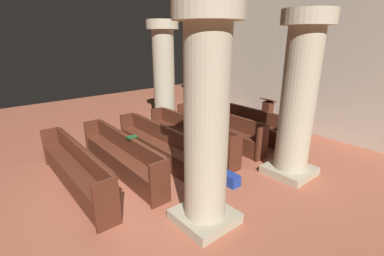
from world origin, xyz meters
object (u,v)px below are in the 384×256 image
object	(u,v)px
pew_row_5	(75,167)
kneeler_box_blue	(230,179)
pillar_far_side	(164,73)
hymn_book	(132,137)
pew_row_1	(217,126)
pillar_aisle_side	(299,96)
pillar_aisle_rear	(206,119)
pew_row_0	(240,120)
lectern	(267,116)
pew_row_2	(191,134)
pew_row_4	(121,154)
pew_row_3	(159,143)

from	to	relation	value
pew_row_5	kneeler_box_blue	distance (m)	3.28
pillar_far_side	hymn_book	bearing A→B (deg)	-45.51
pew_row_1	pillar_aisle_side	size ratio (longest dim) A/B	0.93
pillar_aisle_side	pillar_aisle_rear	distance (m)	2.68
kneeler_box_blue	pew_row_0	bearing A→B (deg)	127.01
pillar_aisle_rear	pew_row_0	bearing A→B (deg)	123.20
kneeler_box_blue	pillar_far_side	bearing A→B (deg)	162.84
pew_row_1	pew_row_5	bearing A→B (deg)	-90.00
pew_row_0	lectern	bearing A→B (deg)	81.03
pew_row_2	pew_row_5	xyz separation A→B (m)	(0.00, -3.12, 0.00)
pew_row_1	hymn_book	xyz separation A→B (m)	(0.21, -2.93, 0.43)
pew_row_5	pillar_aisle_side	distance (m)	4.95
pew_row_1	pew_row_2	world-z (taller)	same
pew_row_4	pew_row_3	bearing A→B (deg)	90.00
pew_row_2	pillar_aisle_side	xyz separation A→B (m)	(2.52, 0.91, 1.36)
pew_row_3	lectern	distance (m)	4.31
kneeler_box_blue	pew_row_5	bearing A→B (deg)	-127.10
pew_row_3	lectern	world-z (taller)	lectern
pew_row_1	pew_row_2	size ratio (longest dim) A/B	1.00
pillar_aisle_rear	hymn_book	bearing A→B (deg)	-177.26
pew_row_2	lectern	size ratio (longest dim) A/B	3.08
pew_row_0	pew_row_4	bearing A→B (deg)	-90.00
pew_row_1	lectern	world-z (taller)	lectern
pew_row_0	pew_row_4	distance (m)	4.16
pew_row_4	pew_row_5	bearing A→B (deg)	-90.00
pew_row_2	pew_row_5	world-z (taller)	same
pew_row_5	pillar_aisle_rear	xyz separation A→B (m)	(2.52, 1.35, 1.36)
pew_row_1	pillar_far_side	xyz separation A→B (m)	(-2.47, -0.19, 1.36)
pew_row_0	pew_row_2	distance (m)	2.08
pew_row_5	pillar_far_side	world-z (taller)	pillar_far_side
pew_row_3	pew_row_4	xyz separation A→B (m)	(0.00, -1.04, 0.00)
pew_row_4	pillar_aisle_rear	bearing A→B (deg)	6.88
pew_row_2	pillar_aisle_rear	world-z (taller)	pillar_aisle_rear
pillar_far_side	hymn_book	size ratio (longest dim) A/B	16.47
pew_row_2	kneeler_box_blue	xyz separation A→B (m)	(1.96, -0.52, -0.37)
pew_row_4	pillar_far_side	xyz separation A→B (m)	(-2.47, 2.93, 1.36)
pillar_far_side	pew_row_3	bearing A→B (deg)	-37.33
pew_row_3	pew_row_5	bearing A→B (deg)	-90.00
pillar_aisle_rear	pew_row_1	bearing A→B (deg)	131.86
pew_row_3	pew_row_2	bearing A→B (deg)	90.00
pillar_far_side	kneeler_box_blue	xyz separation A→B (m)	(4.44, -1.37, -1.73)
pillar_aisle_side	hymn_book	distance (m)	3.75
pew_row_0	pew_row_2	size ratio (longest dim) A/B	1.00
pew_row_3	kneeler_box_blue	xyz separation A→B (m)	(1.96, 0.52, -0.37)
pew_row_4	pillar_aisle_side	world-z (taller)	pillar_aisle_side
pew_row_5	kneeler_box_blue	bearing A→B (deg)	52.90
pillar_far_side	pew_row_4	bearing A→B (deg)	-49.80
pillar_aisle_rear	pew_row_2	bearing A→B (deg)	144.86
pew_row_0	pillar_far_side	size ratio (longest dim) A/B	0.93
pew_row_4	hymn_book	xyz separation A→B (m)	(0.21, 0.19, 0.43)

